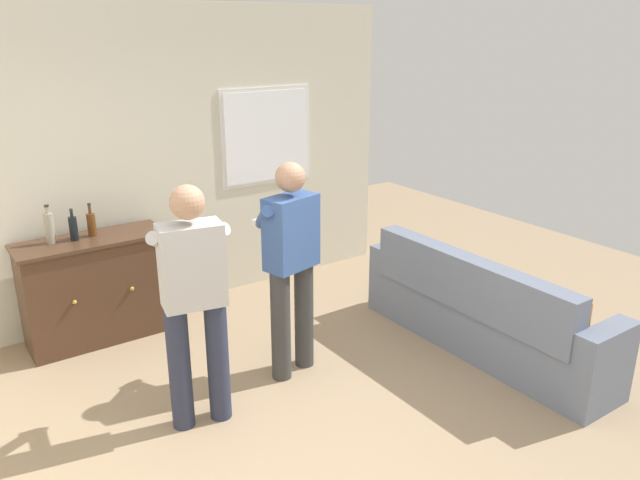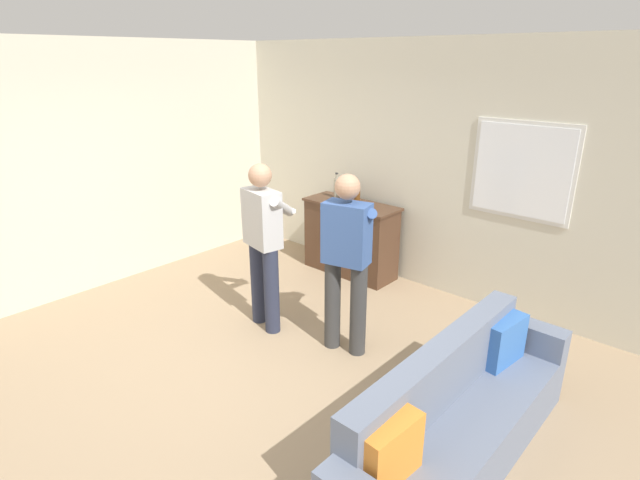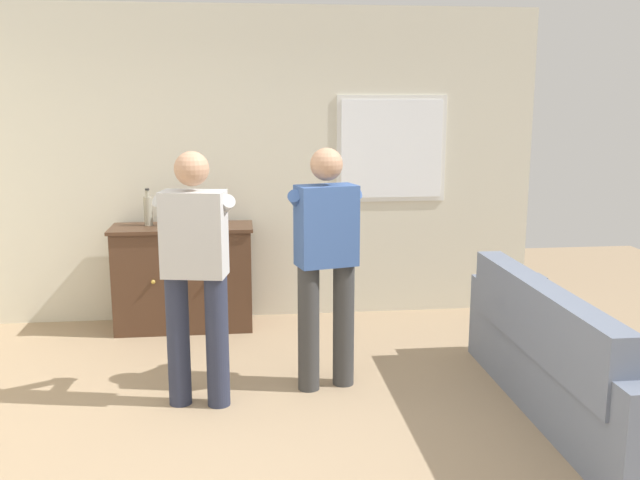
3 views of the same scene
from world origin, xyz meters
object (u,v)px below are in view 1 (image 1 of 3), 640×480
at_px(bottle_liquor_amber, 91,224).
at_px(person_standing_left, 194,296).
at_px(sideboard_cabinet, 96,289).
at_px(couch, 480,314).
at_px(person_standing_right, 290,260).
at_px(bottle_wine_green, 50,227).
at_px(bottle_spirits_clear, 73,228).

relative_size(bottle_liquor_amber, person_standing_left, 0.17).
xyz_separation_m(sideboard_cabinet, bottle_liquor_amber, (0.04, 0.06, 0.56)).
xyz_separation_m(couch, bottle_liquor_amber, (-2.49, 2.09, 0.69)).
height_order(sideboard_cabinet, person_standing_right, person_standing_right).
xyz_separation_m(couch, person_standing_right, (-1.45, 0.62, 0.60)).
relative_size(sideboard_cabinet, bottle_wine_green, 3.76).
bearing_deg(bottle_liquor_amber, bottle_wine_green, -179.79).
bearing_deg(bottle_spirits_clear, person_standing_right, -50.49).
distance_m(couch, person_standing_left, 2.43).
bearing_deg(bottle_wine_green, person_standing_right, -47.26).
height_order(sideboard_cabinet, bottle_liquor_amber, bottle_liquor_amber).
height_order(couch, person_standing_right, person_standing_right).
bearing_deg(person_standing_left, bottle_wine_green, 106.48).
height_order(couch, bottle_liquor_amber, bottle_liquor_amber).
bearing_deg(couch, sideboard_cabinet, 141.21).
xyz_separation_m(bottle_liquor_amber, person_standing_right, (1.04, -1.48, -0.08)).
distance_m(couch, bottle_spirits_clear, 3.42).
bearing_deg(person_standing_left, couch, -10.16).
bearing_deg(sideboard_cabinet, couch, -38.79).
height_order(couch, person_standing_left, person_standing_left).
relative_size(bottle_liquor_amber, bottle_spirits_clear, 1.05).
bearing_deg(sideboard_cabinet, bottle_liquor_amber, 53.66).
relative_size(bottle_spirits_clear, person_standing_right, 0.16).
bearing_deg(sideboard_cabinet, bottle_spirits_clear, 167.24).
height_order(bottle_liquor_amber, person_standing_right, person_standing_right).
relative_size(couch, bottle_wine_green, 7.21).
distance_m(bottle_liquor_amber, person_standing_left, 1.69).
relative_size(sideboard_cabinet, bottle_liquor_amber, 4.30).
xyz_separation_m(sideboard_cabinet, bottle_spirits_clear, (-0.11, 0.03, 0.56)).
distance_m(couch, bottle_wine_green, 3.58).
relative_size(bottle_wine_green, bottle_liquor_amber, 1.14).
height_order(bottle_spirits_clear, person_standing_right, person_standing_right).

